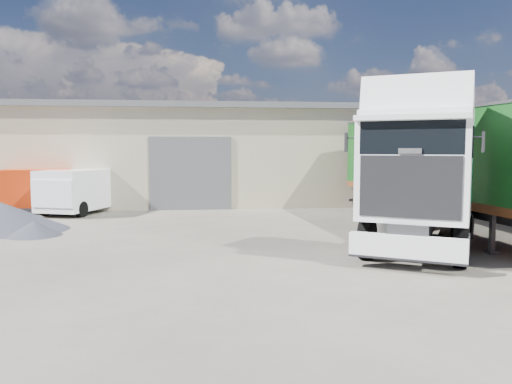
{
  "coord_description": "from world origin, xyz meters",
  "views": [
    {
      "loc": [
        -1.43,
        -14.59,
        3.02
      ],
      "look_at": [
        0.47,
        3.0,
        1.47
      ],
      "focal_mm": 35.0,
      "sensor_mm": 36.0,
      "label": 1
    }
  ],
  "objects": [
    {
      "name": "brick_boundary_wall",
      "position": [
        11.5,
        6.0,
        1.25
      ],
      "size": [
        0.35,
        26.0,
        2.5
      ],
      "primitive_type": "cube",
      "color": "#993E27",
      "rests_on": "ground"
    },
    {
      "name": "tractor_unit",
      "position": [
        4.71,
        -1.03,
        2.06
      ],
      "size": [
        6.01,
        7.54,
        4.89
      ],
      "rotation": [
        0.0,
        0.0,
        -0.53
      ],
      "color": "black",
      "rests_on": "ground"
    },
    {
      "name": "ground",
      "position": [
        0.0,
        0.0,
        0.0
      ],
      "size": [
        120.0,
        120.0,
        0.0
      ],
      "primitive_type": "plane",
      "color": "#2B2923",
      "rests_on": "ground"
    },
    {
      "name": "panel_van",
      "position": [
        -7.07,
        9.6,
        1.06
      ],
      "size": [
        3.63,
        5.4,
        2.05
      ],
      "rotation": [
        0.0,
        0.0,
        -0.35
      ],
      "color": "black",
      "rests_on": "ground"
    },
    {
      "name": "box_trailer",
      "position": [
        7.48,
        3.02,
        2.62
      ],
      "size": [
        3.75,
        13.08,
        4.29
      ],
      "rotation": [
        0.0,
        0.0,
        0.08
      ],
      "color": "#2D2D30",
      "rests_on": "ground"
    },
    {
      "name": "warehouse",
      "position": [
        -6.0,
        16.0,
        2.66
      ],
      "size": [
        30.6,
        12.6,
        5.42
      ],
      "color": "#B6AC8C",
      "rests_on": "ground"
    },
    {
      "name": "orange_skip",
      "position": [
        -9.1,
        9.8,
        0.89
      ],
      "size": [
        3.41,
        2.27,
        2.05
      ],
      "rotation": [
        0.0,
        0.0,
        0.07
      ],
      "color": "#2D2D30",
      "rests_on": "ground"
    }
  ]
}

